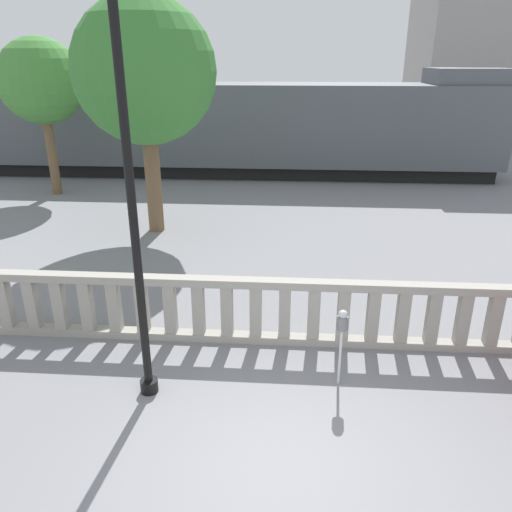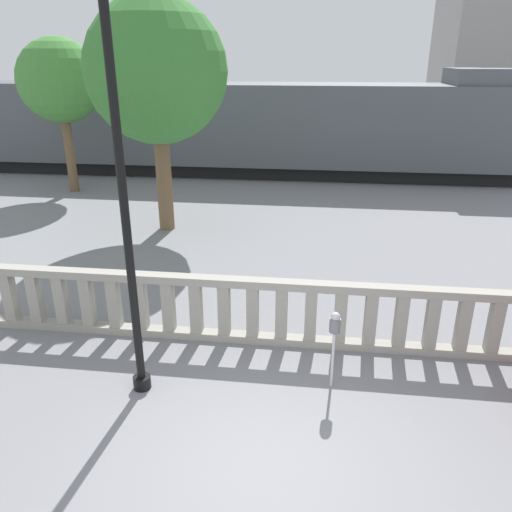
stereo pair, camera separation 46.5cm
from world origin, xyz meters
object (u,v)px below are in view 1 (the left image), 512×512
Objects in this scene: tree_left at (145,72)px; tree_right at (41,82)px; lamppost at (120,80)px; parking_meter at (342,326)px; train_near at (185,127)px.

tree_left is 6.12m from tree_right.
lamppost reaches higher than tree_left.
lamppost is at bearing -171.89° from parking_meter.
tree_right reaches higher than train_near.
tree_left is at bearing -38.95° from tree_right.
train_near is at bearing 94.82° from tree_left.
parking_meter is 15.78m from train_near.
tree_right is (-6.59, 11.34, -0.54)m from lamppost.
lamppost is 1.09× the size of tree_left.
tree_left reaches higher than parking_meter.
tree_left is at bearing 103.78° from lamppost.
tree_left reaches higher than tree_right.
tree_left is (-4.72, 7.09, 3.33)m from parking_meter.
parking_meter is 0.20× the size of tree_left.
tree_left is (-1.84, 7.50, -0.12)m from lamppost.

